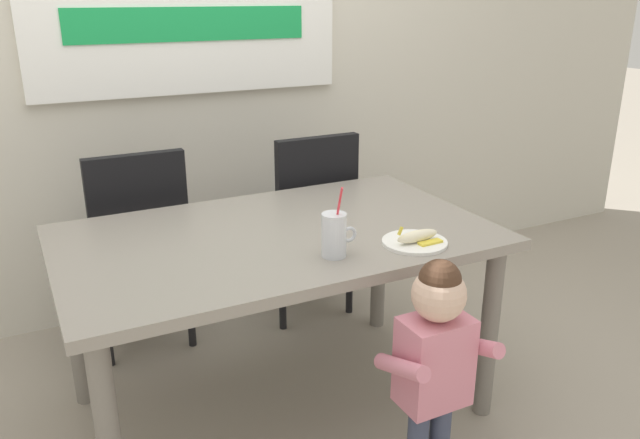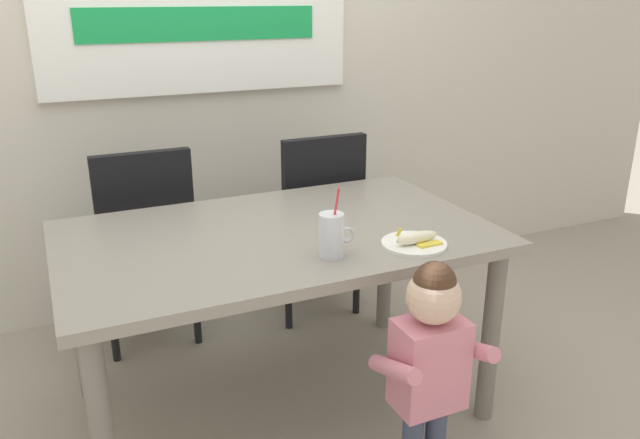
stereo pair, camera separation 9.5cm
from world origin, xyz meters
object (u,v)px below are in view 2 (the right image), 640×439
milk_cup (332,238)px  dining_table (278,254)px  dining_chair_right (315,214)px  peeled_banana (417,238)px  snack_plate (414,244)px  toddler_standing (430,354)px  dining_chair_left (144,236)px

milk_cup → dining_table: bearing=106.4°
dining_chair_right → peeled_banana: 1.05m
dining_table → snack_plate: 0.52m
dining_table → toddler_standing: 0.70m
dining_chair_left → snack_plate: dining_chair_left is taller
milk_cup → toddler_standing: bearing=-62.5°
dining_chair_left → snack_plate: size_ratio=4.17×
dining_chair_left → dining_chair_right: same height
snack_plate → milk_cup: bearing=173.8°
dining_chair_left → milk_cup: milk_cup is taller
dining_chair_right → toddler_standing: dining_chair_right is taller
toddler_standing → snack_plate: toddler_standing is taller
snack_plate → peeled_banana: (0.00, -0.01, 0.03)m
dining_chair_left → peeled_banana: dining_chair_left is taller
dining_chair_right → dining_chair_left: bearing=-3.2°
dining_chair_right → milk_cup: (-0.37, -0.97, 0.28)m
dining_table → dining_chair_left: (-0.38, 0.73, -0.12)m
snack_plate → peeled_banana: peeled_banana is taller
dining_chair_left → peeled_banana: size_ratio=5.56×
dining_chair_left → peeled_banana: bearing=125.9°
dining_table → peeled_banana: (0.39, -0.34, 0.12)m
dining_table → dining_chair_right: bearing=56.4°
peeled_banana → toddler_standing: bearing=-113.3°
snack_plate → peeled_banana: bearing=-68.6°
dining_table → peeled_banana: bearing=-40.5°
dining_chair_left → toddler_standing: (0.64, -1.36, -0.02)m
snack_plate → peeled_banana: size_ratio=1.33×
toddler_standing → peeled_banana: bearing=66.7°
dining_chair_left → milk_cup: size_ratio=3.85×
peeled_banana → snack_plate: bearing=111.4°
dining_table → milk_cup: bearing=-73.6°
milk_cup → peeled_banana: (0.31, -0.04, -0.04)m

